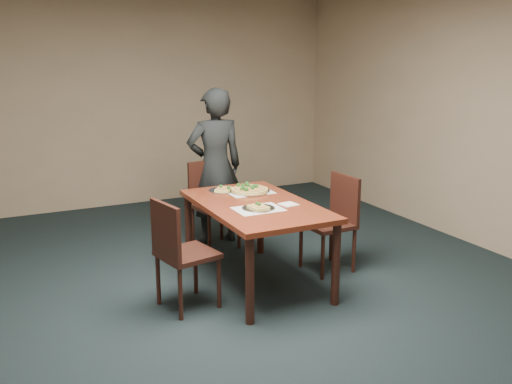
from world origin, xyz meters
name	(u,v)px	position (x,y,z in m)	size (l,w,h in m)	color
ground	(252,328)	(0.00, 0.00, 0.00)	(8.00, 8.00, 0.00)	black
room_shell	(252,97)	(0.00, 0.00, 1.74)	(8.00, 8.00, 8.00)	tan
dining_table	(256,213)	(0.41, 0.77, 0.66)	(0.90, 1.50, 0.75)	#612213
chair_far	(211,199)	(0.44, 1.91, 0.52)	(0.48, 0.48, 0.91)	black
chair_left	(179,249)	(-0.38, 0.57, 0.52)	(0.50, 0.50, 0.91)	black
chair_right	(335,217)	(1.24, 0.76, 0.52)	(0.44, 0.44, 0.91)	black
diner	(215,166)	(0.53, 2.01, 0.84)	(0.61, 0.40, 1.68)	black
placemat_main	(250,192)	(0.53, 1.15, 0.75)	(0.42, 0.32, 0.00)	white
placemat_near	(258,209)	(0.34, 0.58, 0.75)	(0.40, 0.30, 0.00)	white
pizza_pan	(249,189)	(0.53, 1.15, 0.77)	(0.38, 0.38, 0.07)	silver
slice_plate_near	(258,208)	(0.34, 0.58, 0.76)	(0.28, 0.28, 0.06)	silver
slice_plate_far	(224,190)	(0.32, 1.30, 0.76)	(0.28, 0.28, 0.06)	silver
napkin	(288,204)	(0.64, 0.60, 0.75)	(0.14, 0.14, 0.01)	white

